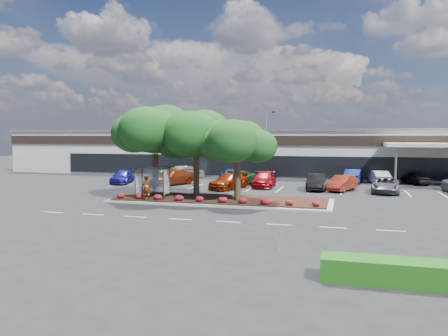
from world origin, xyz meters
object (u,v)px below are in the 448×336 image
(survey_stake, at_px, (280,239))
(car_0, at_px, (122,177))
(light_pole, at_px, (267,147))
(car_1, at_px, (172,177))

(survey_stake, relative_size, car_0, 0.21)
(survey_stake, height_order, car_0, car_0)
(light_pole, relative_size, car_1, 1.55)
(survey_stake, bearing_deg, car_0, 131.09)
(car_0, relative_size, car_1, 0.87)
(car_0, height_order, car_1, car_1)
(car_1, bearing_deg, car_0, -157.16)
(car_0, distance_m, car_1, 6.06)
(light_pole, xyz_separation_m, car_1, (-8.15, -13.76, -3.04))
(light_pole, xyz_separation_m, survey_stake, (7.39, -38.47, -3.19))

